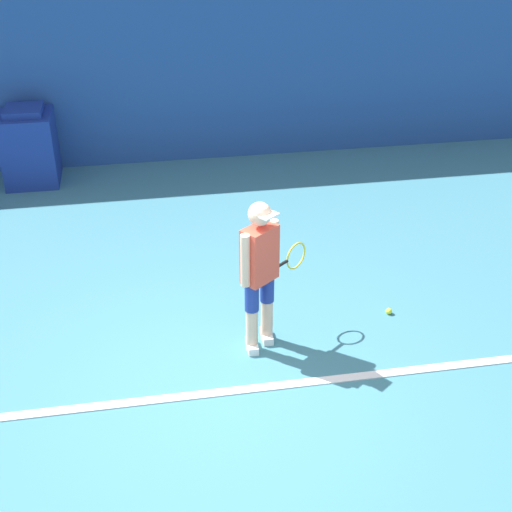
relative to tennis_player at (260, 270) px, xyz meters
The scene contains 6 objects.
ground_plane 1.20m from the tennis_player, 121.23° to the right, with size 24.00×24.00×0.00m, color teal.
back_wall 5.09m from the tennis_player, 94.86° to the left, with size 24.00×0.10×2.81m.
court_baseline 1.18m from the tennis_player, 122.40° to the right, with size 21.60×0.10×0.01m.
tennis_player is the anchor object (origin of this frame).
tennis_ball 1.69m from the tennis_player, 10.97° to the left, with size 0.07×0.07×0.07m.
covered_chair 5.24m from the tennis_player, 119.88° to the left, with size 0.75×0.80×1.14m.
Camera 1 is at (-0.60, -4.97, 4.34)m, focal length 50.00 mm.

